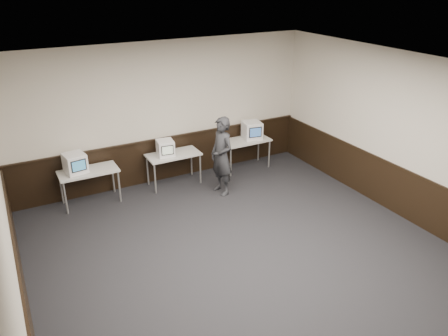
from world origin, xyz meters
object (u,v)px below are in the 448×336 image
object	(u,v)px
desk_center	(173,157)
emac_right	(252,130)
desk_left	(88,174)
desk_right	(245,142)
emac_left	(75,163)
emac_center	(165,148)
person	(222,156)

from	to	relation	value
desk_center	emac_right	bearing A→B (deg)	0.24
desk_left	desk_center	xyz separation A→B (m)	(1.90, 0.00, 0.00)
desk_left	desk_right	xyz separation A→B (m)	(3.80, 0.00, 0.00)
desk_left	emac_left	xyz separation A→B (m)	(-0.23, 0.02, 0.28)
emac_left	desk_right	bearing A→B (deg)	-9.41
desk_right	emac_center	xyz separation A→B (m)	(-2.08, -0.01, 0.25)
emac_left	emac_right	bearing A→B (deg)	-9.28
desk_center	emac_right	distance (m)	2.11
desk_right	desk_left	bearing A→B (deg)	180.00
desk_center	desk_right	bearing A→B (deg)	0.00
emac_left	person	size ratio (longest dim) A/B	0.28
desk_right	emac_center	size ratio (longest dim) A/B	2.83
desk_right	emac_left	world-z (taller)	emac_left
desk_left	desk_right	bearing A→B (deg)	0.00
desk_right	person	world-z (taller)	person
emac_right	person	distance (m)	1.61
desk_left	emac_right	size ratio (longest dim) A/B	2.31
desk_left	emac_center	size ratio (longest dim) A/B	2.83
desk_right	emac_right	bearing A→B (deg)	2.61
desk_right	emac_center	bearing A→B (deg)	-179.77
desk_center	emac_right	size ratio (longest dim) A/B	2.31
desk_left	emac_center	bearing A→B (deg)	-0.28
desk_center	emac_left	xyz separation A→B (m)	(-2.13, 0.02, 0.28)
emac_left	person	xyz separation A→B (m)	(2.89, -0.92, -0.08)
desk_center	emac_center	world-z (taller)	emac_center
desk_left	person	xyz separation A→B (m)	(2.66, -0.90, 0.20)
emac_right	person	bearing A→B (deg)	-134.99
emac_right	desk_left	bearing A→B (deg)	-169.30
desk_left	emac_right	distance (m)	4.00
desk_right	person	xyz separation A→B (m)	(-1.14, -0.90, 0.20)
desk_left	desk_center	bearing A→B (deg)	0.00
desk_right	emac_left	size ratio (longest dim) A/B	2.44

